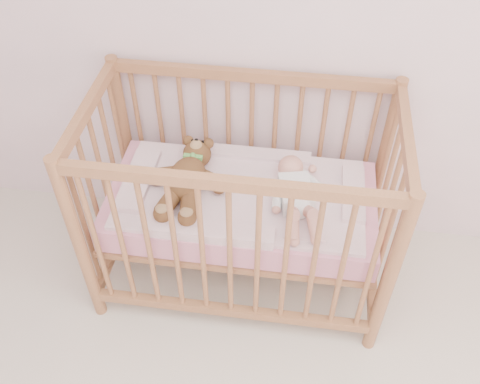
# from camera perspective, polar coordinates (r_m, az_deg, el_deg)

# --- Properties ---
(crib) EXTENTS (1.36, 0.76, 1.00)m
(crib) POSITION_cam_1_polar(r_m,az_deg,el_deg) (2.47, 0.16, -1.16)
(crib) COLOR #AE744A
(crib) RESTS_ON floor
(mattress) EXTENTS (1.22, 0.62, 0.13)m
(mattress) POSITION_cam_1_polar(r_m,az_deg,el_deg) (2.48, 0.16, -1.40)
(mattress) COLOR pink
(mattress) RESTS_ON crib
(blanket) EXTENTS (1.10, 0.58, 0.06)m
(blanket) POSITION_cam_1_polar(r_m,az_deg,el_deg) (2.42, 0.17, -0.18)
(blanket) COLOR pink
(blanket) RESTS_ON mattress
(baby) EXTENTS (0.36, 0.56, 0.13)m
(baby) POSITION_cam_1_polar(r_m,az_deg,el_deg) (2.35, 5.99, 0.19)
(baby) COLOR white
(baby) RESTS_ON blanket
(teddy_bear) EXTENTS (0.40, 0.54, 0.15)m
(teddy_bear) POSITION_cam_1_polar(r_m,az_deg,el_deg) (2.39, -5.68, 1.51)
(teddy_bear) COLOR brown
(teddy_bear) RESTS_ON blanket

